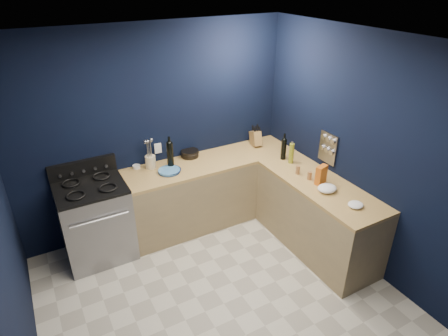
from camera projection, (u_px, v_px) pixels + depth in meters
floor at (224, 304)px, 3.98m from camera, size 3.50×3.50×0.02m
ceiling at (224, 45)px, 2.76m from camera, size 3.50×3.50×0.02m
wall_back at (156, 132)px, 4.74m from camera, size 3.50×0.02×2.60m
wall_right at (366, 156)px, 4.12m from camera, size 0.02×3.50×2.60m
wall_left at (0, 264)px, 2.62m from camera, size 0.02×3.50×2.60m
cab_back at (212, 191)px, 5.15m from camera, size 2.30×0.63×0.86m
top_back at (211, 162)px, 4.94m from camera, size 2.30×0.63×0.04m
cab_right at (316, 217)px, 4.61m from camera, size 0.63×1.67×0.86m
top_right at (321, 185)px, 4.40m from camera, size 0.63×1.67×0.04m
gas_range at (96, 222)px, 4.47m from camera, size 0.76×0.66×0.92m
oven_door at (103, 238)px, 4.23m from camera, size 0.59×0.02×0.42m
cooktop at (90, 188)px, 4.25m from camera, size 0.76×0.66×0.03m
backguard at (83, 168)px, 4.43m from camera, size 0.76×0.06×0.20m
spice_panel at (328, 148)px, 4.59m from camera, size 0.02×0.28×0.38m
wall_outlet at (158, 148)px, 4.82m from camera, size 0.09×0.02×0.13m
plate_stack at (169, 171)px, 4.63m from camera, size 0.34×0.34×0.03m
ramekin at (136, 167)px, 4.73m from camera, size 0.13×0.13×0.04m
utensil_crock at (151, 162)px, 4.70m from camera, size 0.17×0.17×0.16m
wine_bottle_back at (170, 155)px, 4.67m from camera, size 0.10×0.10×0.33m
lemon_basket at (190, 154)px, 5.00m from camera, size 0.29×0.29×0.09m
knife_block at (256, 138)px, 5.30m from camera, size 0.15×0.25×0.25m
wine_bottle_right at (284, 149)px, 4.90m from camera, size 0.09×0.09×0.27m
oil_bottle at (291, 153)px, 4.80m from camera, size 0.07×0.07×0.26m
spice_jar_near at (298, 170)px, 4.58m from camera, size 0.07×0.07×0.11m
spice_jar_far at (309, 175)px, 4.46m from camera, size 0.05×0.05×0.10m
crouton_bag at (321, 175)px, 4.35m from camera, size 0.16×0.11×0.22m
towel_front at (327, 188)px, 4.23m from camera, size 0.23×0.19×0.08m
towel_end at (356, 205)px, 3.96m from camera, size 0.19×0.17×0.05m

